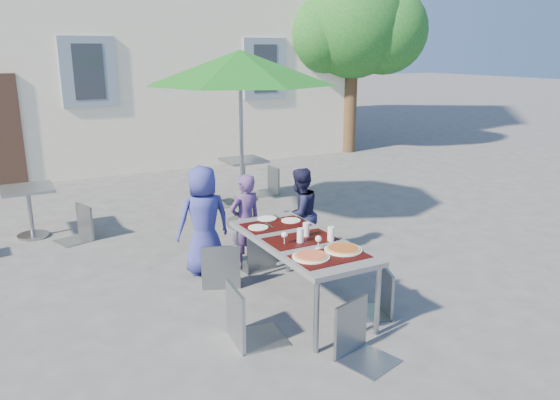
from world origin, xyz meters
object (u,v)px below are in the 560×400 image
chair_3 (246,280)px  bg_chair_r_0 (76,203)px  chair_2 (312,226)px  chair_5 (361,299)px  cafe_table_0 (29,203)px  child_0 (204,220)px  chair_1 (257,228)px  chair_4 (379,266)px  child_2 (300,214)px  cafe_table_1 (244,172)px  child_1 (245,222)px  chair_0 (220,238)px  patio_umbrella (240,68)px  dining_table (300,244)px  pizza_near_left (311,256)px  pizza_near_right (343,249)px  bg_chair_r_1 (269,164)px  bg_chair_l_1 (206,173)px

chair_3 → bg_chair_r_0: size_ratio=1.12×
chair_2 → chair_5: (-0.74, -2.02, 0.04)m
chair_2 → cafe_table_0: (-2.99, 2.87, -0.03)m
child_0 → chair_1: size_ratio=1.44×
chair_3 → chair_4: chair_3 is taller
child_2 → cafe_table_1: bearing=-115.6°
child_1 → bg_chair_r_0: child_1 is taller
chair_0 → cafe_table_0: bearing=121.4°
child_0 → patio_umbrella: size_ratio=0.47×
child_2 → chair_2: child_2 is taller
cafe_table_1 → chair_2: bearing=-99.9°
patio_umbrella → cafe_table_1: bearing=64.6°
child_0 → chair_5: size_ratio=1.37×
dining_table → chair_0: 1.04m
chair_1 → patio_umbrella: 2.53m
pizza_near_left → chair_3: 0.65m
chair_1 → cafe_table_0: 3.53m
chair_2 → patio_umbrella: 2.63m
pizza_near_right → child_2: bearing=73.5°
child_1 → chair_2: size_ratio=1.30×
bg_chair_r_1 → chair_3: bearing=-119.4°
chair_1 → chair_5: bearing=-92.5°
child_2 → cafe_table_0: bearing=-55.3°
child_1 → chair_0: 0.62m
dining_table → bg_chair_l_1: bearing=82.9°
child_1 → patio_umbrella: bearing=-122.8°
pizza_near_right → chair_1: (-0.15, 1.61, -0.23)m
child_1 → cafe_table_1: child_1 is taller
chair_5 → child_2: bearing=72.2°
child_1 → chair_2: bearing=144.3°
chair_2 → patio_umbrella: size_ratio=0.33×
patio_umbrella → bg_chair_r_1: patio_umbrella is taller
chair_2 → chair_5: 2.15m
patio_umbrella → chair_3: bearing=-114.0°
bg_chair_l_1 → chair_5: bearing=-96.1°
pizza_near_left → patio_umbrella: size_ratio=0.13×
cafe_table_1 → bg_chair_r_1: size_ratio=0.78×
cafe_table_1 → child_2: bearing=-100.8°
dining_table → child_0: bearing=112.1°
child_0 → chair_1: child_0 is taller
dining_table → chair_4: (0.62, -0.52, -0.17)m
bg_chair_r_1 → chair_2: bearing=-108.8°
chair_3 → chair_4: bearing=-4.8°
pizza_near_left → patio_umbrella: 3.72m
pizza_near_left → chair_5: (0.13, -0.62, -0.20)m
child_1 → patio_umbrella: patio_umbrella is taller
chair_1 → bg_chair_r_0: size_ratio=0.98×
child_1 → chair_3: bearing=56.0°
pizza_near_right → bg_chair_l_1: 4.53m
chair_4 → bg_chair_r_1: (1.25, 4.86, 0.03)m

